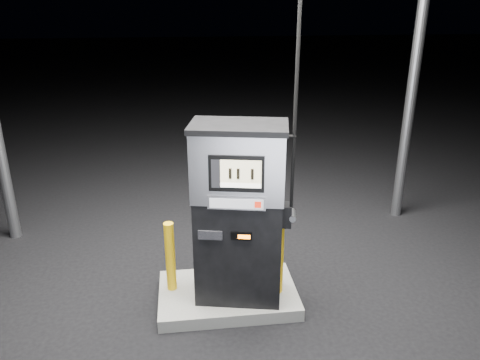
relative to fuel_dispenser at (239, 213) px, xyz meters
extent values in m
plane|color=black|center=(-0.12, 0.10, -1.19)|extent=(80.00, 80.00, 0.00)
cube|color=#5F5F5B|center=(-0.12, 0.10, -1.11)|extent=(1.60, 1.00, 0.15)
cylinder|color=gray|center=(2.88, 2.10, 1.06)|extent=(0.16, 0.16, 4.50)
cube|color=black|center=(0.00, 0.00, -0.42)|extent=(1.02, 0.72, 1.23)
cube|color=silver|center=(0.00, 0.00, 0.56)|extent=(1.05, 0.75, 0.74)
cube|color=black|center=(0.00, 0.00, 0.96)|extent=(1.09, 0.79, 0.06)
cube|color=black|center=(-0.06, -0.27, 0.55)|extent=(0.54, 0.14, 0.37)
cube|color=beige|center=(-0.02, -0.30, 0.58)|extent=(0.39, 0.09, 0.24)
cube|color=white|center=(-0.02, -0.30, 0.44)|extent=(0.39, 0.09, 0.05)
cube|color=silver|center=(-0.06, -0.27, 0.24)|extent=(0.58, 0.15, 0.14)
cube|color=#A6A8AF|center=(-0.07, -0.29, 0.24)|extent=(0.53, 0.12, 0.10)
cube|color=red|center=(0.14, -0.34, 0.24)|extent=(0.07, 0.02, 0.07)
cube|color=black|center=(-0.01, -0.28, -0.13)|extent=(0.22, 0.06, 0.09)
cube|color=orange|center=(0.01, -0.30, -0.13)|extent=(0.13, 0.03, 0.04)
cube|color=black|center=(-0.33, -0.22, -0.13)|extent=(0.25, 0.08, 0.10)
cube|color=black|center=(0.50, -0.10, -0.01)|extent=(0.13, 0.19, 0.25)
cylinder|color=gray|center=(0.56, -0.12, -0.01)|extent=(0.11, 0.23, 0.07)
cylinder|color=black|center=(0.53, -0.16, 1.63)|extent=(0.04, 0.04, 3.04)
cylinder|color=yellow|center=(-0.77, 0.22, -0.61)|extent=(0.13, 0.13, 0.85)
cylinder|color=yellow|center=(0.45, 0.01, -0.58)|extent=(0.16, 0.16, 0.92)
camera|label=1|loc=(-0.57, -4.52, 2.16)|focal=35.00mm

